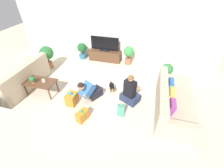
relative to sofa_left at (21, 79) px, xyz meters
The scene contains 19 objects.
ground_plane 2.40m from the sofa_left, ahead, with size 16.00×16.00×0.00m, color beige.
wall_back 3.78m from the sofa_left, 49.22° to the left, with size 8.40×0.06×2.60m.
sofa_left is the anchor object (origin of this frame).
sofa_right 4.76m from the sofa_left, ahead, with size 0.92×2.00×0.84m.
coffee_table 0.86m from the sofa_left, ahead, with size 0.95×0.55×0.45m.
tv_console 3.29m from the sofa_left, 49.56° to the left, with size 1.36×0.38×0.46m.
tv 3.31m from the sofa_left, 49.56° to the left, with size 1.18×0.20×0.59m.
potted_plant_corner_left 1.39m from the sofa_left, 83.88° to the left, with size 0.52×0.52×0.90m.
potted_plant_corner_right 4.85m from the sofa_left, 17.65° to the left, with size 0.39×0.39×0.74m.
potted_plant_back_left 2.69m from the sofa_left, 65.77° to the left, with size 0.40×0.40×0.69m.
potted_plant_back_right 4.00m from the sofa_left, 37.79° to the left, with size 0.42×0.42×0.77m.
person_kneeling 2.42m from the sofa_left, ahead, with size 0.63×0.78×0.76m.
person_sitting 3.60m from the sofa_left, ahead, with size 0.65×0.61×0.95m.
dog 3.01m from the sofa_left, ahead, with size 0.26×0.45×0.33m.
gift_box_a 2.65m from the sofa_left, 17.38° to the right, with size 0.29×0.38×0.34m.
gift_box_b 2.01m from the sofa_left, ahead, with size 0.28×0.36×0.43m.
gift_bag_a 3.49m from the sofa_left, ahead, with size 0.20×0.13×0.40m.
mug 1.01m from the sofa_left, ahead, with size 0.12×0.08×0.09m.
tabletop_plant 0.79m from the sofa_left, 17.37° to the right, with size 0.17×0.17×0.22m.
Camera 1 is at (1.56, -3.24, 3.17)m, focal length 24.00 mm.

